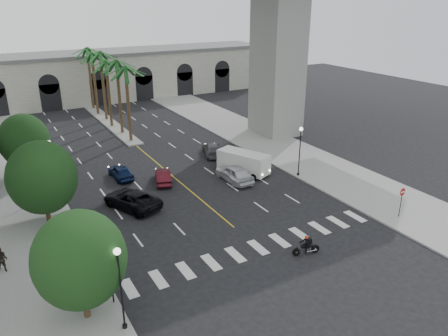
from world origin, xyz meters
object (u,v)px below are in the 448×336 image
lamp_post_left_far (52,162)px  car_a (234,173)px  motorcycle_rider (307,246)px  car_e (121,172)px  lamp_post_left_near (120,282)px  pedestrian_a (60,235)px  car_b (163,176)px  do_not_enter_sign (402,197)px  car_d (212,149)px  cargo_van (244,162)px  car_c (132,199)px  traffic_signal_near (110,269)px  traffic_signal_far (93,239)px  pedestrian_b (1,260)px  lamp_post_right (300,147)px

lamp_post_left_far → car_a: size_ratio=1.06×
motorcycle_rider → car_e: bearing=122.6°
lamp_post_left_near → pedestrian_a: 11.36m
car_b → car_a: bearing=171.8°
do_not_enter_sign → car_d: bearing=101.0°
cargo_van → car_c: bearing=164.4°
lamp_post_left_far → traffic_signal_near: size_ratio=1.47×
car_d → car_e: bearing=28.1°
traffic_signal_far → car_c: traffic_signal_far is taller
traffic_signal_near → do_not_enter_sign: size_ratio=1.32×
lamp_post_left_far → car_b: (9.90, -2.52, -2.53)m
traffic_signal_near → motorcycle_rider: bearing=-6.2°
car_e → pedestrian_b: (-12.06, -12.37, 0.38)m
traffic_signal_near → car_e: 20.33m
motorcycle_rider → car_b: bearing=116.0°
car_b → traffic_signal_far: bearing=68.9°
traffic_signal_far → car_a: bearing=28.3°
lamp_post_right → car_e: bearing=151.9°
lamp_post_right → cargo_van: 6.04m
lamp_post_left_near → car_c: bearing=69.9°
pedestrian_a → motorcycle_rider: bearing=-20.3°
lamp_post_left_near → car_d: lamp_post_left_near is taller
car_b → cargo_van: 8.62m
cargo_van → pedestrian_a: size_ratio=3.85×
lamp_post_left_far → pedestrian_a: size_ratio=3.49×
car_d → do_not_enter_sign: do_not_enter_sign is taller
car_a → cargo_van: cargo_van is taller
lamp_post_left_near → car_c: (5.35, 14.61, -2.42)m
lamp_post_left_near → pedestrian_a: (-1.38, 11.04, -2.30)m
pedestrian_a → pedestrian_b: (-4.13, -1.71, 0.17)m
lamp_post_left_far → motorcycle_rider: bearing=-55.1°
traffic_signal_far → motorcycle_rider: traffic_signal_far is taller
lamp_post_left_far → motorcycle_rider: 24.53m
motorcycle_rider → car_b: (-4.06, 17.49, -0.01)m
lamp_post_left_near → cargo_van: (18.27, 16.50, -1.91)m
traffic_signal_far → cargo_van: 20.77m
car_b → car_e: 4.65m
cargo_van → do_not_enter_sign: (6.13, -15.03, 0.69)m
motorcycle_rider → car_c: size_ratio=0.37×
lamp_post_left_far → car_e: size_ratio=1.28×
traffic_signal_far → pedestrian_a: bearing=108.1°
traffic_signal_near → car_e: bearing=71.4°
traffic_signal_far → car_e: traffic_signal_far is taller
lamp_post_right → motorcycle_rider: bearing=-126.3°
lamp_post_left_near → pedestrian_a: size_ratio=3.49×
pedestrian_a → car_c: bearing=40.8°
car_a → car_c: size_ratio=0.88×
traffic_signal_far → car_a: 18.55m
car_e → pedestrian_b: 17.27m
lamp_post_left_far → motorcycle_rider: lamp_post_left_far is taller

